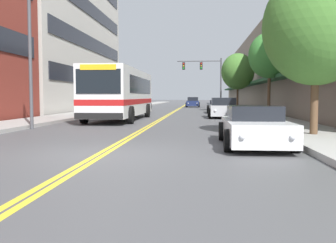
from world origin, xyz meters
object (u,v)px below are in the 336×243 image
Objects in this scene: car_slate_blue_parked_left_mid at (127,106)px; traffic_signal_mast at (206,73)px; car_navy_moving_lead at (193,102)px; fire_hydrant at (279,119)px; car_black_parked_right_mid at (218,107)px; street_lamp_left_near at (37,29)px; street_tree_right_mid at (270,55)px; car_white_parked_right_foreground at (254,127)px; city_bus at (121,92)px; car_champagne_parked_left_far at (141,104)px; street_tree_right_far at (238,71)px; street_tree_right_near at (316,27)px; car_silver_parked_right_far at (223,108)px.

traffic_signal_mast reaches higher than car_slate_blue_parked_left_mid.
car_navy_moving_lead reaches higher than fire_hydrant.
car_black_parked_right_mid is at bearing 94.92° from fire_hydrant.
car_slate_blue_parked_left_mid is at bearing 87.86° from street_lamp_left_near.
traffic_signal_mast reaches higher than car_navy_moving_lead.
street_tree_right_mid is at bearing -79.03° from traffic_signal_mast.
fire_hydrant is (1.65, 4.35, -0.02)m from car_white_parked_right_foreground.
city_bus is 19.21m from car_champagne_parked_left_far.
street_tree_right_mid is at bearing -86.19° from street_tree_right_far.
street_tree_right_far is at bearing 88.68° from fire_hydrant.
street_tree_right_mid is (12.30, 9.24, -0.31)m from street_lamp_left_near.
street_tree_right_mid is (4.02, -20.73, -0.13)m from traffic_signal_mast.
car_black_parked_right_mid is 0.78× the size of street_tree_right_mid.
street_tree_right_near reaches higher than car_white_parked_right_foreground.
car_black_parked_right_mid is at bearing 57.37° from city_bus.
car_slate_blue_parked_left_mid is at bearing -160.10° from street_tree_right_far.
car_white_parked_right_foreground is at bearing -90.02° from car_black_parked_right_mid.
traffic_signal_mast is 8.48m from street_tree_right_far.
car_navy_moving_lead is 0.76× the size of street_tree_right_near.
car_slate_blue_parked_left_mid is 0.67× the size of traffic_signal_mast.
street_tree_right_far is at bearing 85.44° from car_white_parked_right_foreground.
car_white_parked_right_foreground is at bearing -90.05° from car_silver_parked_right_far.
car_slate_blue_parked_left_mid is at bearing -122.87° from traffic_signal_mast.
car_white_parked_right_foreground is 1.04× the size of car_black_parked_right_mid.
street_tree_right_mid is (11.62, -8.97, 3.69)m from car_slate_blue_parked_left_mid.
city_bus is 7.53m from car_silver_parked_right_far.
car_black_parked_right_mid reaches higher than fire_hydrant.
street_tree_right_mid is at bearing 10.26° from city_bus.
car_white_parked_right_foreground is 23.42m from car_black_parked_right_mid.
street_tree_right_far is at bearing -22.45° from car_champagne_parked_left_far.
car_black_parked_right_mid is 5.62× the size of fire_hydrant.
traffic_signal_mast reaches higher than car_black_parked_right_mid.
traffic_signal_mast is 31.10m from street_lamp_left_near.
car_black_parked_right_mid is 1.06× the size of car_silver_parked_right_far.
city_bus reaches higher than car_navy_moving_lead.
street_tree_right_near is (5.13, -40.69, 3.33)m from car_navy_moving_lead.
street_tree_right_far is (-0.25, 25.20, 0.10)m from street_tree_right_near.
street_tree_right_mid reaches higher than car_silver_parked_right_far.
car_silver_parked_right_far is 0.93× the size of car_navy_moving_lead.
car_silver_parked_right_far is at bearing 98.39° from fire_hydrant.
street_tree_right_far is (11.44, 22.11, -0.54)m from street_lamp_left_near.
car_silver_parked_right_far reaches higher than car_champagne_parked_left_far.
car_navy_moving_lead reaches higher than car_champagne_parked_left_far.
city_bus is 10.38m from street_tree_right_mid.
fire_hydrant is at bearing -4.49° from street_lamp_left_near.
car_champagne_parked_left_far is 1.06× the size of car_silver_parked_right_far.
car_navy_moving_lead is (-2.71, 27.35, 0.00)m from car_silver_parked_right_far.
car_silver_parked_right_far is at bearing -87.12° from traffic_signal_mast.
traffic_signal_mast is at bearing 95.89° from street_tree_right_near.
car_slate_blue_parked_left_mid is at bearing -90.20° from car_champagne_parked_left_far.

